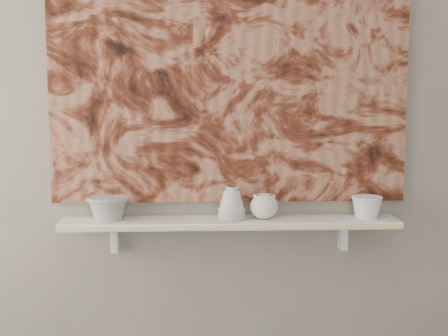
{
  "coord_description": "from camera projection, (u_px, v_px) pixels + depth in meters",
  "views": [
    {
      "loc": [
        -0.14,
        -1.04,
        1.46
      ],
      "look_at": [
        -0.03,
        1.49,
        1.15
      ],
      "focal_mm": 50.0,
      "sensor_mm": 36.0,
      "label": 1
    }
  ],
  "objects": [
    {
      "name": "shelf",
      "position": [
        230.0,
        223.0,
        2.59
      ],
      "size": [
        1.4,
        0.18,
        0.03
      ],
      "primitive_type": "cube",
      "color": "white",
      "rests_on": "wall_back"
    },
    {
      "name": "bowl_white",
      "position": [
        367.0,
        207.0,
        2.61
      ],
      "size": [
        0.15,
        0.15,
        0.09
      ],
      "primitive_type": null,
      "rotation": [
        0.0,
        0.0,
        0.23
      ],
      "color": "silver",
      "rests_on": "shelf"
    },
    {
      "name": "bowl_grey",
      "position": [
        108.0,
        208.0,
        2.56
      ],
      "size": [
        0.21,
        0.21,
        0.1
      ],
      "primitive_type": null,
      "rotation": [
        0.0,
        0.0,
        -0.2
      ],
      "color": "gray",
      "rests_on": "shelf"
    },
    {
      "name": "wall_back",
      "position": [
        229.0,
        117.0,
        2.63
      ],
      "size": [
        3.6,
        0.0,
        3.6
      ],
      "primitive_type": "plane",
      "rotation": [
        1.57,
        0.0,
        0.0
      ],
      "color": "gray",
      "rests_on": "floor"
    },
    {
      "name": "bracket_right",
      "position": [
        343.0,
        235.0,
        2.69
      ],
      "size": [
        0.03,
        0.06,
        0.12
      ],
      "primitive_type": "cube",
      "color": "white",
      "rests_on": "wall_back"
    },
    {
      "name": "shelf_stripe",
      "position": [
        232.0,
        227.0,
        2.5
      ],
      "size": [
        1.4,
        0.01,
        0.02
      ],
      "primitive_type": "cube",
      "color": "beige",
      "rests_on": "shelf"
    },
    {
      "name": "bracket_left",
      "position": [
        114.0,
        238.0,
        2.65
      ],
      "size": [
        0.03,
        0.06,
        0.12
      ],
      "primitive_type": "cube",
      "color": "white",
      "rests_on": "wall_back"
    },
    {
      "name": "bell_vessel",
      "position": [
        232.0,
        203.0,
        2.58
      ],
      "size": [
        0.14,
        0.14,
        0.14
      ],
      "primitive_type": null,
      "rotation": [
        0.0,
        0.0,
        -0.18
      ],
      "color": "silver",
      "rests_on": "shelf"
    },
    {
      "name": "painting",
      "position": [
        230.0,
        72.0,
        2.6
      ],
      "size": [
        1.5,
        0.02,
        1.1
      ],
      "primitive_type": "cube",
      "color": "#5D2818",
      "rests_on": "wall_back"
    },
    {
      "name": "cup_cream",
      "position": [
        264.0,
        206.0,
        2.59
      ],
      "size": [
        0.13,
        0.13,
        0.11
      ],
      "primitive_type": null,
      "rotation": [
        0.0,
        0.0,
        0.08
      ],
      "color": "silver",
      "rests_on": "shelf"
    },
    {
      "name": "house_motif",
      "position": [
        335.0,
        145.0,
        2.64
      ],
      "size": [
        0.09,
        0.0,
        0.08
      ],
      "primitive_type": "cube",
      "color": "black",
      "rests_on": "painting"
    }
  ]
}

